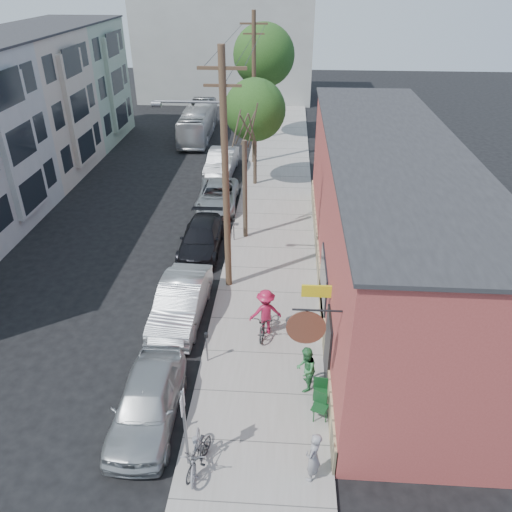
# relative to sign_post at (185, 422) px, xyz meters

# --- Properties ---
(ground) EXTENTS (120.00, 120.00, 0.00)m
(ground) POSITION_rel_sign_post_xyz_m (-2.35, 4.86, -1.83)
(ground) COLOR black
(sidewalk) EXTENTS (4.50, 58.00, 0.15)m
(sidewalk) POSITION_rel_sign_post_xyz_m (1.90, 15.86, -1.76)
(sidewalk) COLOR gray
(sidewalk) RESTS_ON ground
(cafe_building) EXTENTS (6.60, 20.20, 6.61)m
(cafe_building) POSITION_rel_sign_post_xyz_m (6.64, 9.85, 1.47)
(cafe_building) COLOR #9D3E3A
(cafe_building) RESTS_ON ground
(apartment_row) EXTENTS (6.30, 32.00, 9.00)m
(apartment_row) POSITION_rel_sign_post_xyz_m (-14.20, 18.86, 2.67)
(apartment_row) COLOR #94A78D
(apartment_row) RESTS_ON ground
(end_cap_building) EXTENTS (18.00, 8.00, 12.00)m
(end_cap_building) POSITION_rel_sign_post_xyz_m (-4.35, 46.86, 4.17)
(end_cap_building) COLOR #A4A49F
(end_cap_building) RESTS_ON ground
(sign_post) EXTENTS (0.07, 0.45, 2.80)m
(sign_post) POSITION_rel_sign_post_xyz_m (0.00, 0.00, 0.00)
(sign_post) COLOR slate
(sign_post) RESTS_ON sidewalk
(parking_meter_near) EXTENTS (0.14, 0.14, 1.24)m
(parking_meter_near) POSITION_rel_sign_post_xyz_m (-0.10, 4.31, -0.85)
(parking_meter_near) COLOR slate
(parking_meter_near) RESTS_ON sidewalk
(parking_meter_far) EXTENTS (0.14, 0.14, 1.24)m
(parking_meter_far) POSITION_rel_sign_post_xyz_m (-0.10, 13.52, -0.85)
(parking_meter_far) COLOR slate
(parking_meter_far) RESTS_ON sidewalk
(utility_pole_near) EXTENTS (3.57, 0.28, 10.00)m
(utility_pole_near) POSITION_rel_sign_post_xyz_m (0.04, 9.37, 3.58)
(utility_pole_near) COLOR #503A28
(utility_pole_near) RESTS_ON sidewalk
(utility_pole_far) EXTENTS (1.80, 0.28, 10.00)m
(utility_pole_far) POSITION_rel_sign_post_xyz_m (0.10, 25.68, 3.51)
(utility_pole_far) COLOR #503A28
(utility_pole_far) RESTS_ON sidewalk
(tree_bare) EXTENTS (0.24, 0.24, 5.16)m
(tree_bare) POSITION_rel_sign_post_xyz_m (0.45, 14.03, 0.90)
(tree_bare) COLOR #44392C
(tree_bare) RESTS_ON sidewalk
(tree_leafy_mid) EXTENTS (3.78, 3.78, 6.66)m
(tree_leafy_mid) POSITION_rel_sign_post_xyz_m (0.45, 21.49, 3.08)
(tree_leafy_mid) COLOR #44392C
(tree_leafy_mid) RESTS_ON sidewalk
(tree_leafy_far) EXTENTS (4.76, 4.76, 8.83)m
(tree_leafy_far) POSITION_rel_sign_post_xyz_m (0.45, 31.73, 4.75)
(tree_leafy_far) COLOR #44392C
(tree_leafy_far) RESTS_ON sidewalk
(patio_chair_a) EXTENTS (0.66, 0.66, 0.88)m
(patio_chair_a) POSITION_rel_sign_post_xyz_m (3.81, 1.93, -1.24)
(patio_chair_a) COLOR #113D1B
(patio_chair_a) RESTS_ON sidewalk
(patio_chair_b) EXTENTS (0.56, 0.56, 0.88)m
(patio_chair_b) POSITION_rel_sign_post_xyz_m (3.85, 2.55, -1.24)
(patio_chair_b) COLOR #113D1B
(patio_chair_b) RESTS_ON sidewalk
(patron_grey) EXTENTS (0.62, 0.72, 1.67)m
(patron_grey) POSITION_rel_sign_post_xyz_m (3.50, -0.22, -0.85)
(patron_grey) COLOR gray
(patron_grey) RESTS_ON sidewalk
(patron_green) EXTENTS (0.74, 0.89, 1.67)m
(patron_green) POSITION_rel_sign_post_xyz_m (3.37, 3.17, -0.85)
(patron_green) COLOR #348246
(patron_green) RESTS_ON sidewalk
(cyclist) EXTENTS (1.38, 1.01, 1.92)m
(cyclist) POSITION_rel_sign_post_xyz_m (1.90, 6.06, -0.72)
(cyclist) COLOR #9F173A
(cyclist) RESTS_ON sidewalk
(cyclist_bike) EXTENTS (0.94, 1.99, 1.00)m
(cyclist_bike) POSITION_rel_sign_post_xyz_m (1.90, 6.06, -1.18)
(cyclist_bike) COLOR black
(cyclist_bike) RESTS_ON sidewalk
(parked_bike_a) EXTENTS (0.89, 1.65, 0.96)m
(parked_bike_a) POSITION_rel_sign_post_xyz_m (0.33, -0.11, -1.20)
(parked_bike_a) COLOR black
(parked_bike_a) RESTS_ON sidewalk
(parked_bike_b) EXTENTS (0.79, 1.94, 1.00)m
(parked_bike_b) POSITION_rel_sign_post_xyz_m (0.23, -0.04, -1.18)
(parked_bike_b) COLOR slate
(parked_bike_b) RESTS_ON sidewalk
(car_0) EXTENTS (1.96, 4.71, 1.60)m
(car_0) POSITION_rel_sign_post_xyz_m (-1.55, 1.60, -1.03)
(car_0) COLOR #A2A6A9
(car_0) RESTS_ON ground
(car_1) EXTENTS (1.90, 5.01, 1.63)m
(car_1) POSITION_rel_sign_post_xyz_m (-1.55, 6.92, -1.02)
(car_1) COLOR #B2B7BA
(car_1) RESTS_ON ground
(car_2) EXTENTS (1.97, 4.82, 1.40)m
(car_2) POSITION_rel_sign_post_xyz_m (-1.64, 12.58, -1.13)
(car_2) COLOR black
(car_2) RESTS_ON ground
(car_3) EXTENTS (2.47, 5.05, 1.38)m
(car_3) POSITION_rel_sign_post_xyz_m (-1.55, 17.97, -1.14)
(car_3) COLOR #929699
(car_3) RESTS_ON ground
(car_4) EXTENTS (1.97, 5.11, 1.66)m
(car_4) POSITION_rel_sign_post_xyz_m (-1.99, 23.47, -1.00)
(car_4) COLOR gray
(car_4) RESTS_ON ground
(bus) EXTENTS (2.33, 9.21, 2.55)m
(bus) POSITION_rel_sign_post_xyz_m (-5.00, 31.94, -0.56)
(bus) COLOR silver
(bus) RESTS_ON ground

